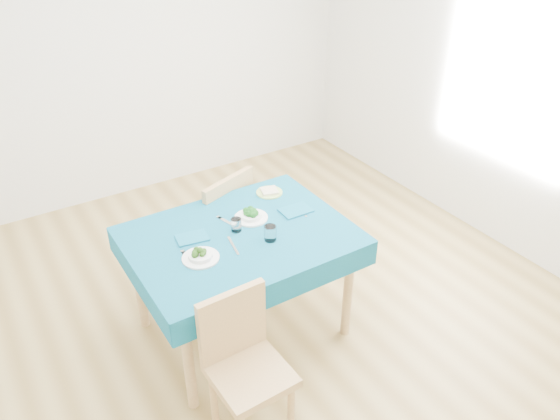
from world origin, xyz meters
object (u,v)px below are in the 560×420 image
side_plate (269,192)px  table (242,284)px  bowl_far (251,214)px  chair_near (250,369)px  bowl_near (200,254)px  chair_far (208,203)px

side_plate → table: bearing=-140.9°
table → bowl_far: (0.14, 0.12, 0.41)m
chair_near → side_plate: chair_near is taller
table → side_plate: bearing=39.1°
chair_near → bowl_far: (0.48, 0.83, 0.32)m
chair_near → bowl_near: bearing=84.9°
table → chair_far: 0.75m
table → bowl_near: 0.52m
chair_far → bowl_far: chair_far is taller
side_plate → bowl_far: bearing=-140.9°
side_plate → bowl_near: bearing=-148.8°
chair_far → side_plate: bearing=107.3°
chair_near → chair_far: 1.50m
bowl_far → side_plate: bowl_far is taller
chair_far → bowl_near: size_ratio=5.53×
table → side_plate: 0.65m
chair_near → chair_far: bearing=70.6°
chair_far → bowl_far: 0.63m
table → chair_near: 0.79m
chair_near → chair_far: chair_far is taller
table → side_plate: (0.41, 0.33, 0.38)m
chair_near → chair_far: (0.46, 1.42, 0.11)m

